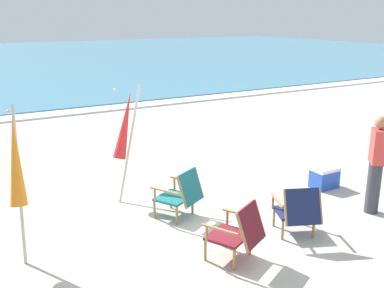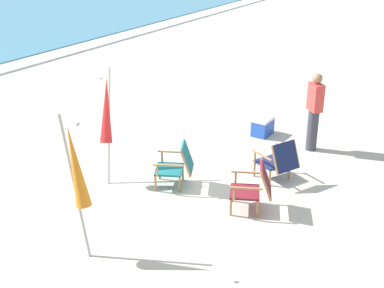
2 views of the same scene
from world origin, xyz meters
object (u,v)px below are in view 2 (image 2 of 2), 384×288
(beach_chair_front_left, at_px, (278,160))
(umbrella_furled_orange, at_px, (76,168))
(cooler_box, at_px, (263,126))
(beach_chair_back_left, at_px, (177,164))
(beach_chair_back_right, at_px, (254,186))
(umbrella_furled_red, at_px, (107,111))
(person_near_chairs, at_px, (314,111))

(beach_chair_front_left, relative_size, umbrella_furled_orange, 0.42)
(cooler_box, bearing_deg, beach_chair_back_left, 176.57)
(umbrella_furled_orange, bearing_deg, cooler_box, -1.60)
(beach_chair_back_right, height_order, cooler_box, beach_chair_back_right)
(beach_chair_front_left, distance_m, umbrella_furled_red, 3.19)
(beach_chair_back_left, xyz_separation_m, umbrella_furled_red, (-0.43, 1.21, 0.88))
(person_near_chairs, distance_m, cooler_box, 1.36)
(umbrella_furled_red, xyz_separation_m, person_near_chairs, (3.27, -2.59, -0.48))
(beach_chair_back_left, xyz_separation_m, cooler_box, (2.99, -0.18, -0.23))
(beach_chair_back_left, relative_size, umbrella_furled_red, 0.43)
(umbrella_furled_orange, bearing_deg, umbrella_furled_red, 32.12)
(umbrella_furled_orange, bearing_deg, beach_chair_back_right, -31.59)
(umbrella_furled_orange, bearing_deg, person_near_chairs, -14.37)
(umbrella_furled_red, xyz_separation_m, cooler_box, (3.42, -1.39, -1.12))
(umbrella_furled_red, distance_m, person_near_chairs, 4.20)
(beach_chair_back_left, height_order, beach_chair_back_right, beach_chair_back_left)
(beach_chair_back_right, bearing_deg, umbrella_furled_orange, 148.41)
(beach_chair_back_right, xyz_separation_m, person_near_chairs, (2.82, 0.15, 0.41))
(person_near_chairs, bearing_deg, umbrella_furled_orange, 165.63)
(beach_chair_back_left, bearing_deg, beach_chair_back_right, -89.02)
(beach_chair_back_right, relative_size, person_near_chairs, 0.53)
(beach_chair_front_left, height_order, cooler_box, beach_chair_front_left)
(beach_chair_back_right, xyz_separation_m, umbrella_furled_red, (-0.45, 2.74, 0.88))
(person_near_chairs, bearing_deg, cooler_box, 83.10)
(umbrella_furled_orange, bearing_deg, beach_chair_front_left, -21.11)
(umbrella_furled_orange, xyz_separation_m, umbrella_furled_red, (1.98, 1.24, -0.04))
(beach_chair_back_left, bearing_deg, umbrella_furled_red, 109.41)
(beach_chair_back_left, xyz_separation_m, umbrella_furled_orange, (-2.40, -0.03, 0.92))
(umbrella_furled_orange, xyz_separation_m, person_near_chairs, (5.25, -1.34, -0.52))
(cooler_box, bearing_deg, umbrella_furled_orange, 178.40)
(beach_chair_back_left, xyz_separation_m, beach_chair_back_right, (0.03, -1.52, -0.00))
(umbrella_furled_orange, xyz_separation_m, cooler_box, (5.39, -0.15, -1.15))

